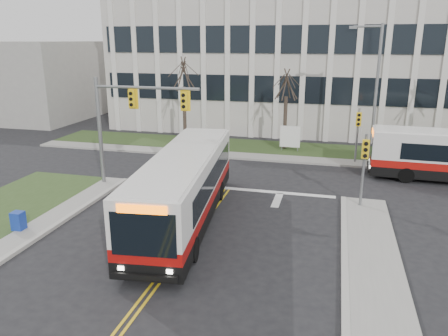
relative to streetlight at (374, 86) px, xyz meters
The scene contains 14 objects.
ground 18.81m from the streetlight, 116.37° to the right, with size 120.00×120.00×0.00m, color black.
sidewalk_cross 6.04m from the streetlight, 161.74° to the right, with size 44.00×1.60×0.14m, color #9E9B93.
building_lawn 6.23m from the streetlight, 149.29° to the left, with size 44.00×5.00×0.12m, color #30451D.
office_building 14.15m from the streetlight, 102.38° to the left, with size 40.00×16.00×12.00m, color beige.
building_annex 35.43m from the streetlight, 163.93° to the left, with size 12.00×12.00×8.00m, color #9E9B93.
mast_arm_signal 16.39m from the streetlight, 146.49° to the right, with size 6.11×0.38×6.20m.
signal_pole_near 9.72m from the streetlight, 95.10° to the right, with size 0.34×0.39×3.80m.
signal_pole_far 2.93m from the streetlight, 136.05° to the right, with size 0.34×0.39×3.80m.
streetlight is the anchor object (origin of this frame).
directory_sign 6.96m from the streetlight, 166.77° to the left, with size 1.50×0.12×2.00m.
tree_left 14.15m from the streetlight, behind, with size 1.80×1.80×7.70m.
tree_mid 6.36m from the streetlight, 161.65° to the left, with size 1.80×1.80×6.82m.
bus_main 16.13m from the streetlight, 124.27° to the right, with size 2.59×11.95×3.19m, color silver, non-canonical shape.
newspaper_box_blue 22.82m from the streetlight, 134.15° to the right, with size 0.50×0.45×0.95m, color navy.
Camera 1 is at (5.66, -14.74, 8.19)m, focal length 35.00 mm.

